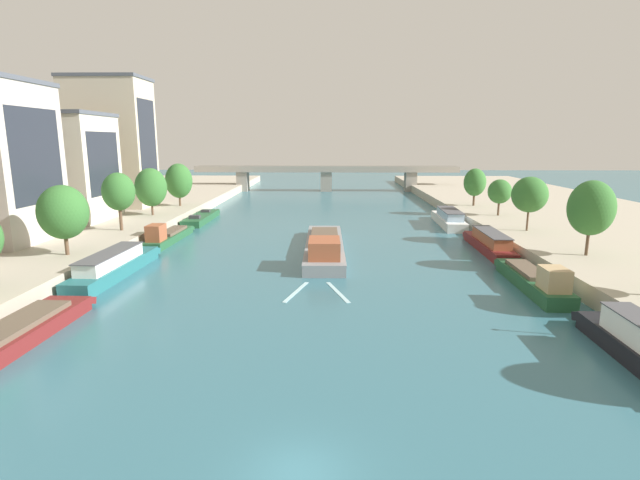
{
  "coord_description": "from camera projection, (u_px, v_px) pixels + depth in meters",
  "views": [
    {
      "loc": [
        1.22,
        -16.85,
        12.91
      ],
      "look_at": [
        0.0,
        37.03,
        1.82
      ],
      "focal_mm": 27.26,
      "sensor_mm": 36.0,
      "label": 1
    }
  ],
  "objects": [
    {
      "name": "quay_left",
      "position": [
        62.0,
        221.0,
        73.69
      ],
      "size": [
        36.0,
        170.0,
        1.74
      ],
      "primitive_type": "cube",
      "color": "#B2A893",
      "rests_on": "ground"
    },
    {
      "name": "moored_boat_right_lone",
      "position": [
        489.0,
        243.0,
        57.44
      ],
      "size": [
        2.87,
        15.04,
        2.45
      ],
      "color": "maroon",
      "rests_on": "ground"
    },
    {
      "name": "tree_right_past_mid",
      "position": [
        475.0,
        182.0,
        83.74
      ],
      "size": [
        3.76,
        3.76,
        6.42
      ],
      "color": "brown",
      "rests_on": "quay_right"
    },
    {
      "name": "ground_plane",
      "position": [
        299.0,
        474.0,
        19.13
      ],
      "size": [
        400.0,
        400.0,
        0.0
      ],
      "primitive_type": "plane",
      "color": "#336675"
    },
    {
      "name": "moored_boat_left_lone",
      "position": [
        114.0,
        265.0,
        46.87
      ],
      "size": [
        3.2,
        16.04,
        2.54
      ],
      "color": "#23666B",
      "rests_on": "ground"
    },
    {
      "name": "tree_left_distant",
      "position": [
        63.0,
        212.0,
        47.45
      ],
      "size": [
        4.71,
        4.71,
        6.93
      ],
      "color": "brown",
      "rests_on": "quay_left"
    },
    {
      "name": "building_left_tall",
      "position": [
        111.0,
        143.0,
        81.87
      ],
      "size": [
        12.89,
        9.28,
        21.48
      ],
      "color": "beige",
      "rests_on": "quay_left"
    },
    {
      "name": "quay_right",
      "position": [
        590.0,
        223.0,
        71.94
      ],
      "size": [
        36.0,
        170.0,
        1.74
      ],
      "primitive_type": "cube",
      "color": "#B2A893",
      "rests_on": "ground"
    },
    {
      "name": "building_left_middle",
      "position": [
        67.0,
        167.0,
        68.24
      ],
      "size": [
        10.92,
        11.7,
        14.99
      ],
      "color": "beige",
      "rests_on": "quay_left"
    },
    {
      "name": "bridge_far",
      "position": [
        326.0,
        175.0,
        124.96
      ],
      "size": [
        67.31,
        4.4,
        6.45
      ],
      "color": "gray",
      "rests_on": "ground"
    },
    {
      "name": "tree_right_third",
      "position": [
        530.0,
        195.0,
        60.23
      ],
      "size": [
        4.35,
        4.35,
        6.77
      ],
      "color": "brown",
      "rests_on": "quay_right"
    },
    {
      "name": "tree_left_second",
      "position": [
        119.0,
        192.0,
        60.48
      ],
      "size": [
        3.98,
        3.98,
        7.26
      ],
      "color": "brown",
      "rests_on": "quay_left"
    },
    {
      "name": "tree_right_distant",
      "position": [
        591.0,
        208.0,
        47.11
      ],
      "size": [
        4.33,
        4.33,
        7.41
      ],
      "color": "brown",
      "rests_on": "quay_right"
    },
    {
      "name": "tree_left_nearest",
      "position": [
        151.0,
        187.0,
        73.08
      ],
      "size": [
        4.69,
        4.69,
        7.09
      ],
      "color": "brown",
      "rests_on": "quay_left"
    },
    {
      "name": "wake_behind_barge",
      "position": [
        317.0,
        292.0,
        42.09
      ],
      "size": [
        5.6,
        5.91,
        0.03
      ],
      "color": "#A5D1DB",
      "rests_on": "ground"
    },
    {
      "name": "tree_left_third",
      "position": [
        179.0,
        181.0,
        83.5
      ],
      "size": [
        4.57,
        4.57,
        7.28
      ],
      "color": "brown",
      "rests_on": "quay_left"
    },
    {
      "name": "moored_boat_left_gap_after",
      "position": [
        202.0,
        218.0,
        79.03
      ],
      "size": [
        3.02,
        14.37,
        2.16
      ],
      "color": "#235633",
      "rests_on": "ground"
    },
    {
      "name": "tree_right_second",
      "position": [
        500.0,
        192.0,
        72.84
      ],
      "size": [
        3.47,
        3.47,
        5.44
      ],
      "color": "brown",
      "rests_on": "quay_right"
    },
    {
      "name": "moored_boat_right_gap_after",
      "position": [
        534.0,
        280.0,
        42.58
      ],
      "size": [
        2.88,
        13.6,
        3.01
      ],
      "color": "#235633",
      "rests_on": "ground"
    },
    {
      "name": "moored_boat_right_second",
      "position": [
        449.0,
        218.0,
        74.9
      ],
      "size": [
        3.57,
        14.97,
        2.55
      ],
      "color": "silver",
      "rests_on": "ground"
    },
    {
      "name": "barge_midriver",
      "position": [
        324.0,
        246.0,
        56.1
      ],
      "size": [
        4.57,
        23.12,
        3.07
      ],
      "color": "gray",
      "rests_on": "ground"
    },
    {
      "name": "moored_boat_left_far",
      "position": [
        168.0,
        236.0,
        62.53
      ],
      "size": [
        2.75,
        13.7,
        2.93
      ],
      "color": "#235633",
      "rests_on": "ground"
    }
  ]
}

